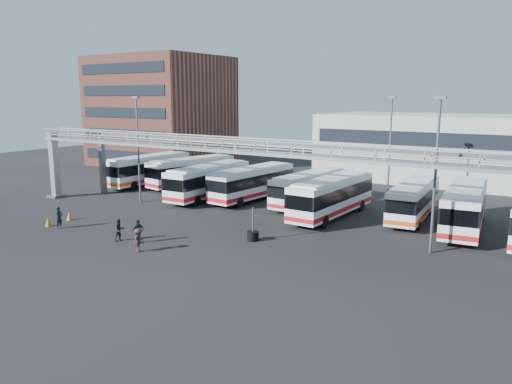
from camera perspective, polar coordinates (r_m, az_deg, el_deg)
The scene contains 22 objects.
ground at distance 34.00m, azimuth -3.98°, elevation -6.57°, with size 140.00×140.00×0.00m, color black.
gantry at distance 37.57m, azimuth 1.34°, elevation 3.72°, with size 51.40×5.15×7.10m.
apartment_building at distance 77.46m, azimuth -10.78°, elevation 9.05°, with size 18.00×15.00×16.00m, color brown.
warehouse at distance 64.53m, azimuth 26.32°, elevation 4.24°, with size 42.00×14.00×8.00m, color #9E9E99.
light_pole_left at distance 49.35m, azimuth -13.33°, elevation 5.40°, with size 0.70×0.35×10.21m.
light_pole_mid at distance 33.96m, azimuth 19.87°, elevation 2.70°, with size 0.70×0.35×10.21m.
light_pole_back at distance 50.49m, azimuth 15.07°, elevation 5.43°, with size 0.70×0.35×10.21m.
bus_0 at distance 59.57m, azimuth -12.13°, elevation 2.64°, with size 2.69×11.43×3.47m.
bus_1 at distance 57.36m, azimuth -7.36°, elevation 2.42°, with size 4.59×11.28×3.34m.
bus_2 at distance 50.54m, azimuth -5.41°, elevation 1.38°, with size 3.06×11.37×3.43m.
bus_3 at distance 49.50m, azimuth -0.39°, elevation 1.16°, with size 3.31×11.09×3.32m.
bus_4 at distance 47.29m, azimuth 6.13°, elevation 0.53°, with size 3.12×10.53×3.16m.
bus_5 at distance 42.93m, azimuth 8.67°, elevation -0.38°, with size 2.94×11.36×3.43m.
bus_6 at distance 43.78m, azimuth 17.58°, elevation -0.75°, with size 3.26×10.55×3.15m.
bus_7 at distance 41.39m, azimuth 22.76°, elevation -1.50°, with size 4.00×11.67×3.48m.
pedestrian_a at distance 41.95m, azimuth -21.59°, elevation -2.70°, with size 0.65×0.43×1.78m, color black.
pedestrian_b at distance 36.95m, azimuth -15.34°, elevation -4.22°, with size 0.78×0.61×1.61m, color #241F2B.
pedestrian_c at distance 34.10m, azimuth -13.26°, elevation -5.37°, with size 1.04×0.60×1.61m, color #322123.
pedestrian_d at distance 36.09m, azimuth -13.35°, elevation -4.39°, with size 1.00×0.42×1.71m, color #19272E.
cone_left at distance 43.09m, azimuth -22.67°, elevation -3.15°, with size 0.46×0.46×0.74m, color orange.
cone_right at distance 44.59m, azimuth -20.55°, elevation -2.55°, with size 0.46×0.46×0.73m, color orange.
tire_stack at distance 35.86m, azimuth -0.37°, elevation -4.93°, with size 0.86×0.86×2.44m.
Camera 1 is at (19.71, -25.78, 10.15)m, focal length 35.00 mm.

